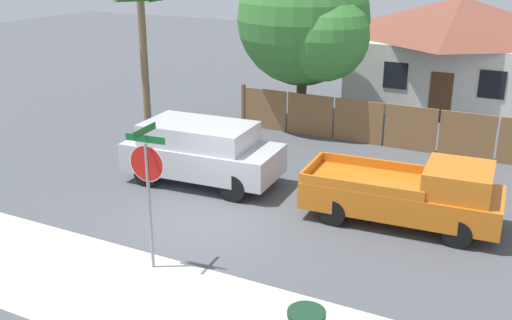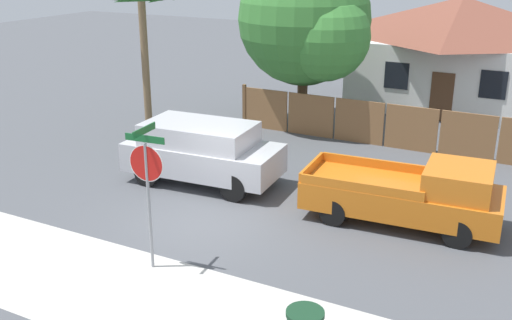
# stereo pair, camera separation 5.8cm
# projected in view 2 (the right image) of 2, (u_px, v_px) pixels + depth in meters

# --- Properties ---
(ground_plane) EXTENTS (80.00, 80.00, 0.00)m
(ground_plane) POSITION_uv_depth(u_px,v_px,m) (205.00, 222.00, 15.52)
(ground_plane) COLOR #4C4F54
(sidewalk_strip) EXTENTS (36.00, 3.20, 0.01)m
(sidewalk_strip) POSITION_uv_depth(u_px,v_px,m) (113.00, 289.00, 12.52)
(sidewalk_strip) COLOR beige
(sidewalk_strip) RESTS_ON ground
(wooden_fence) EXTENTS (13.33, 0.12, 1.67)m
(wooden_fence) POSITION_uv_depth(u_px,v_px,m) (411.00, 128.00, 20.79)
(wooden_fence) COLOR brown
(wooden_fence) RESTS_ON ground
(house) EXTENTS (9.10, 6.11, 4.76)m
(house) POSITION_uv_depth(u_px,v_px,m) (458.00, 51.00, 26.09)
(house) COLOR white
(house) RESTS_ON ground
(oak_tree) EXTENTS (5.30, 5.05, 6.68)m
(oak_tree) POSITION_uv_depth(u_px,v_px,m) (309.00, 23.00, 22.55)
(oak_tree) COLOR brown
(oak_tree) RESTS_ON ground
(palm_tree) EXTENTS (2.67, 2.87, 5.41)m
(palm_tree) POSITION_uv_depth(u_px,v_px,m) (142.00, 8.00, 21.78)
(palm_tree) COLOR brown
(palm_tree) RESTS_ON ground
(red_suv) EXTENTS (4.73, 2.36, 1.85)m
(red_suv) POSITION_uv_depth(u_px,v_px,m) (202.00, 151.00, 17.83)
(red_suv) COLOR #B7B7BC
(red_suv) RESTS_ON ground
(orange_pickup) EXTENTS (5.04, 2.28, 1.71)m
(orange_pickup) POSITION_uv_depth(u_px,v_px,m) (411.00, 194.00, 15.20)
(orange_pickup) COLOR orange
(orange_pickup) RESTS_ON ground
(stop_sign) EXTENTS (0.93, 0.84, 3.26)m
(stop_sign) POSITION_uv_depth(u_px,v_px,m) (147.00, 174.00, 12.63)
(stop_sign) COLOR gray
(stop_sign) RESTS_ON ground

